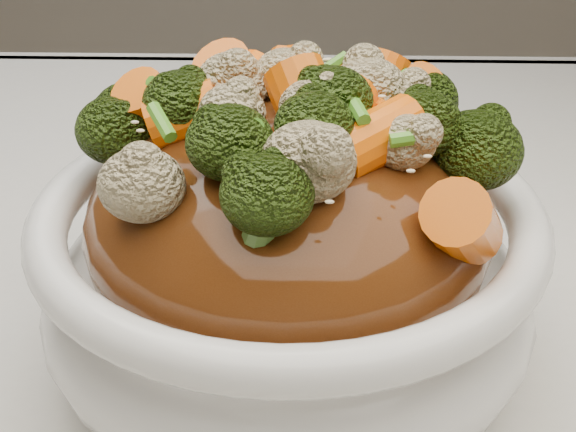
# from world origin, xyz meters

# --- Properties ---
(tablecloth) EXTENTS (1.20, 0.80, 0.04)m
(tablecloth) POSITION_xyz_m (0.00, 0.00, 0.73)
(tablecloth) COLOR silver
(tablecloth) RESTS_ON dining_table
(bowl) EXTENTS (0.27, 0.27, 0.09)m
(bowl) POSITION_xyz_m (0.02, -0.04, 0.79)
(bowl) COLOR white
(bowl) RESTS_ON tablecloth
(sauce_base) EXTENTS (0.21, 0.21, 0.10)m
(sauce_base) POSITION_xyz_m (0.02, -0.04, 0.83)
(sauce_base) COLOR #50260D
(sauce_base) RESTS_ON bowl
(carrots) EXTENTS (0.21, 0.21, 0.05)m
(carrots) POSITION_xyz_m (0.02, -0.04, 0.89)
(carrots) COLOR orange
(carrots) RESTS_ON sauce_base
(broccoli) EXTENTS (0.21, 0.21, 0.05)m
(broccoli) POSITION_xyz_m (0.02, -0.04, 0.89)
(broccoli) COLOR black
(broccoli) RESTS_ON sauce_base
(cauliflower) EXTENTS (0.21, 0.21, 0.04)m
(cauliflower) POSITION_xyz_m (0.02, -0.04, 0.89)
(cauliflower) COLOR #C9B789
(cauliflower) RESTS_ON sauce_base
(scallions) EXTENTS (0.16, 0.16, 0.02)m
(scallions) POSITION_xyz_m (0.02, -0.04, 0.89)
(scallions) COLOR #4B9722
(scallions) RESTS_ON sauce_base
(sesame_seeds) EXTENTS (0.19, 0.19, 0.01)m
(sesame_seeds) POSITION_xyz_m (0.02, -0.04, 0.89)
(sesame_seeds) COLOR beige
(sesame_seeds) RESTS_ON sauce_base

